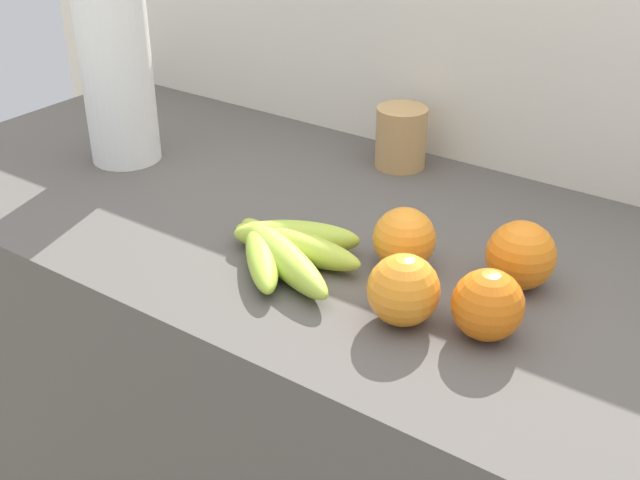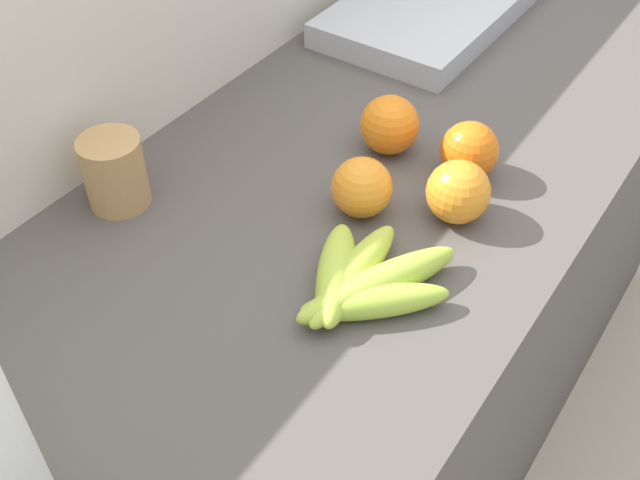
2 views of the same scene
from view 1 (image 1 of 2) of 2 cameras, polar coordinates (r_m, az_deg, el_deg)
The scene contains 8 objects.
wall_back at distance 1.41m, azimuth 17.89°, elevation -6.14°, with size 2.39×0.06×1.30m, color silver.
banana_bunch at distance 1.01m, azimuth -2.50°, elevation -0.63°, with size 0.21×0.19×0.04m.
orange_back_right at distance 0.88m, azimuth 11.85°, elevation -4.54°, with size 0.08×0.08×0.08m, color orange.
orange_back_left at distance 0.98m, azimuth 13.88°, elevation -1.08°, with size 0.08×0.08×0.08m, color orange.
orange_right at distance 1.00m, azimuth 6.02°, elevation 0.09°, with size 0.08×0.08×0.08m, color orange.
orange_far_right at distance 0.89m, azimuth 5.96°, elevation -3.56°, with size 0.08×0.08×0.08m, color orange.
paper_towel_roll at distance 1.31m, azimuth -14.21°, elevation 11.06°, with size 0.11×0.11×0.30m.
mug at distance 1.28m, azimuth 5.79°, elevation 7.28°, with size 0.08×0.08×0.10m, color tan.
Camera 1 is at (0.28, -0.81, 1.43)m, focal length 44.96 mm.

